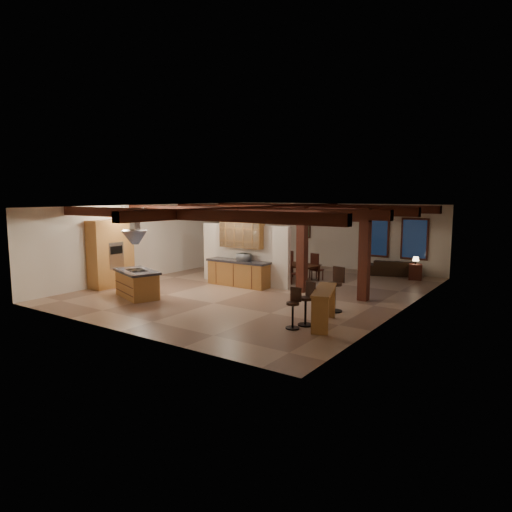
{
  "coord_description": "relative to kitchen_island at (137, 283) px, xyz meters",
  "views": [
    {
      "loc": [
        8.79,
        -12.92,
        3.29
      ],
      "look_at": [
        -0.49,
        0.5,
        1.09
      ],
      "focal_mm": 32.0,
      "sensor_mm": 36.0,
      "label": 1
    }
  ],
  "objects": [
    {
      "name": "ground",
      "position": [
        2.57,
        3.24,
        -0.45
      ],
      "size": [
        12.0,
        12.0,
        0.0
      ],
      "primitive_type": "plane",
      "color": "tan",
      "rests_on": "ground"
    },
    {
      "name": "room_walls",
      "position": [
        2.57,
        3.24,
        1.33
      ],
      "size": [
        12.0,
        12.0,
        12.0
      ],
      "color": "white",
      "rests_on": "ground"
    },
    {
      "name": "ceiling_beams",
      "position": [
        2.57,
        3.24,
        2.31
      ],
      "size": [
        10.0,
        12.0,
        0.28
      ],
      "color": "#37170D",
      "rests_on": "room_walls"
    },
    {
      "name": "timber_posts",
      "position": [
        5.07,
        3.74,
        1.31
      ],
      "size": [
        2.5,
        0.3,
        2.9
      ],
      "color": "#37170D",
      "rests_on": "ground"
    },
    {
      "name": "partition_wall",
      "position": [
        1.57,
        3.74,
        0.65
      ],
      "size": [
        3.8,
        0.18,
        2.2
      ],
      "primitive_type": "cube",
      "color": "white",
      "rests_on": "ground"
    },
    {
      "name": "pantry_cabinet",
      "position": [
        -2.1,
        0.64,
        0.75
      ],
      "size": [
        0.67,
        1.6,
        2.4
      ],
      "color": "#AC6B37",
      "rests_on": "ground"
    },
    {
      "name": "back_counter",
      "position": [
        1.57,
        3.35,
        0.03
      ],
      "size": [
        2.5,
        0.66,
        0.94
      ],
      "color": "#AC6B37",
      "rests_on": "ground"
    },
    {
      "name": "upper_display_cabinet",
      "position": [
        1.57,
        3.55,
        1.4
      ],
      "size": [
        1.8,
        0.36,
        0.95
      ],
      "color": "#AC6B37",
      "rests_on": "partition_wall"
    },
    {
      "name": "range_hood",
      "position": [
        -0.0,
        0.0,
        1.33
      ],
      "size": [
        1.1,
        1.1,
        1.4
      ],
      "color": "silver",
      "rests_on": "room_walls"
    },
    {
      "name": "back_windows",
      "position": [
        5.37,
        9.18,
        1.05
      ],
      "size": [
        2.7,
        0.07,
        1.7
      ],
      "color": "#37170D",
      "rests_on": "room_walls"
    },
    {
      "name": "framed_art",
      "position": [
        1.07,
        9.18,
        1.25
      ],
      "size": [
        0.65,
        0.05,
        0.85
      ],
      "color": "#37170D",
      "rests_on": "room_walls"
    },
    {
      "name": "recessed_cans",
      "position": [
        0.03,
        1.31,
        2.42
      ],
      "size": [
        3.16,
        2.46,
        0.03
      ],
      "color": "silver",
      "rests_on": "room_walls"
    },
    {
      "name": "kitchen_island",
      "position": [
        0.0,
        0.0,
        0.0
      ],
      "size": [
        2.02,
        1.52,
        0.9
      ],
      "color": "#AC6B37",
      "rests_on": "ground"
    },
    {
      "name": "dining_table",
      "position": [
        2.7,
        5.47,
        -0.13
      ],
      "size": [
        1.89,
        1.18,
        0.63
      ],
      "primitive_type": "imported",
      "rotation": [
        0.0,
        0.0,
        -0.1
      ],
      "color": "#391B0E",
      "rests_on": "ground"
    },
    {
      "name": "sofa",
      "position": [
        5.52,
        8.74,
        -0.14
      ],
      "size": [
        2.28,
        1.45,
        0.62
      ],
      "primitive_type": "imported",
      "rotation": [
        0.0,
        0.0,
        3.46
      ],
      "color": "black",
      "rests_on": "ground"
    },
    {
      "name": "microwave",
      "position": [
        1.82,
        3.35,
        0.62
      ],
      "size": [
        0.49,
        0.35,
        0.26
      ],
      "primitive_type": "imported",
      "rotation": [
        0.0,
        0.0,
        3.22
      ],
      "color": "silver",
      "rests_on": "back_counter"
    },
    {
      "name": "bar_counter",
      "position": [
        6.39,
        0.53,
        0.18
      ],
      "size": [
        1.02,
        1.84,
        0.94
      ],
      "color": "#AC6B37",
      "rests_on": "ground"
    },
    {
      "name": "side_table",
      "position": [
        6.51,
        8.25,
        -0.15
      ],
      "size": [
        0.6,
        0.6,
        0.6
      ],
      "primitive_type": "cube",
      "rotation": [
        0.0,
        0.0,
        0.28
      ],
      "color": "#37170D",
      "rests_on": "ground"
    },
    {
      "name": "table_lamp",
      "position": [
        6.51,
        8.25,
        0.36
      ],
      "size": [
        0.25,
        0.25,
        0.29
      ],
      "color": "black",
      "rests_on": "side_table"
    },
    {
      "name": "bar_stool_a",
      "position": [
        5.88,
        -0.13,
        0.06
      ],
      "size": [
        0.35,
        0.35,
        1.01
      ],
      "color": "black",
      "rests_on": "ground"
    },
    {
      "name": "bar_stool_b",
      "position": [
        6.02,
        0.29,
        0.11
      ],
      "size": [
        0.41,
        0.42,
        1.11
      ],
      "color": "black",
      "rests_on": "ground"
    },
    {
      "name": "bar_stool_c",
      "position": [
        6.04,
        1.97,
        0.19
      ],
      "size": [
        0.44,
        0.46,
        1.26
      ],
      "color": "black",
      "rests_on": "ground"
    },
    {
      "name": "dining_chairs",
      "position": [
        2.7,
        5.47,
        0.09
      ],
      "size": [
        1.84,
        1.84,
        1.06
      ],
      "color": "#37170D",
      "rests_on": "ground"
    }
  ]
}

